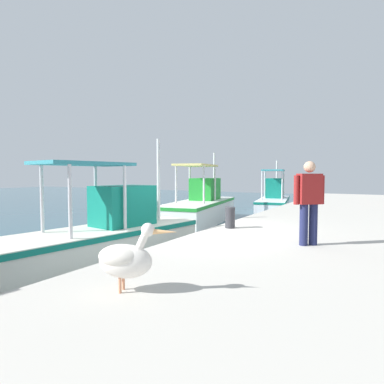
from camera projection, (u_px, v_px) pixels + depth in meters
fishing_boat_third at (105, 234)px, 8.27m from camera, size 5.68×2.54×3.24m
fishing_boat_fourth at (201, 207)px, 14.48m from camera, size 6.28×2.82×3.27m
fishing_boat_fifth at (274, 200)px, 19.80m from camera, size 5.85×2.72×3.10m
pelican at (125, 258)px, 3.79m from camera, size 0.58×0.95×0.82m
fisherman_standing at (309, 199)px, 6.25m from camera, size 0.46×0.51×1.64m
mooring_bollard_third at (230, 217)px, 8.30m from camera, size 0.25×0.25×0.54m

